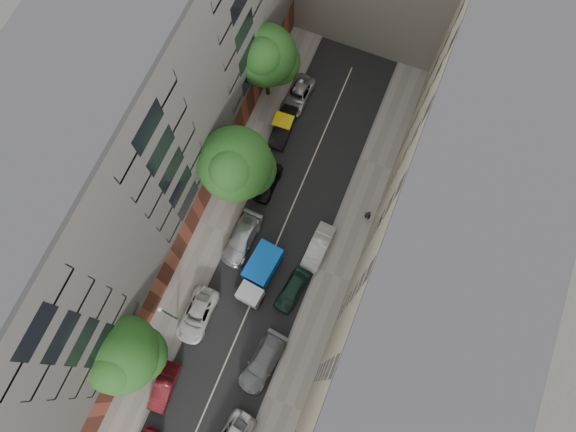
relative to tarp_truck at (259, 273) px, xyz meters
The scene contains 21 objects.
ground 2.78m from the tarp_truck, 85.88° to the left, with size 120.00×120.00×0.00m, color #4C4C49.
road_surface 2.78m from the tarp_truck, 85.88° to the left, with size 8.00×44.00×0.02m, color black.
sidewalk_left 5.99m from the tarp_truck, 155.26° to the left, with size 3.00×44.00×0.15m, color gray.
sidewalk_right 6.31m from the tarp_truck, 23.37° to the left, with size 3.00×44.00×0.15m, color gray.
building_left 14.10m from the tarp_truck, 167.23° to the left, with size 8.00×44.00×20.00m, color #54504E.
building_right 14.37m from the tarp_truck, 12.38° to the left, with size 8.00×44.00×20.00m, color #B9AE90.
tarp_truck is the anchor object (origin of this frame).
car_left_1 11.49m from the tarp_truck, 107.36° to the right, with size 1.36×3.89×1.28m, color #4C0F13.
car_left_2 6.05m from the tarp_truck, 124.71° to the right, with size 2.19×4.76×1.32m, color silver.
car_left_3 3.51m from the tarp_truck, 139.34° to the left, with size 2.03×5.00×1.45m, color silver.
car_left_4 8.30m from the tarp_truck, 108.47° to the left, with size 1.58×3.94×1.34m, color black.
car_left_5 13.89m from the tarp_truck, 104.28° to the left, with size 1.54×4.41×1.45m, color black.
car_left_6 17.41m from the tarp_truck, 101.35° to the left, with size 2.11×4.57×1.27m, color #B0AFB4.
car_right_1 7.03m from the tarp_truck, 64.87° to the right, with size 2.09×5.14×1.49m, color slate.
car_right_2 3.04m from the tarp_truck, ahead, with size 1.64×4.08×1.39m, color #152F24.
car_right_3 5.48m from the tarp_truck, 48.02° to the left, with size 1.52×4.35×1.43m, color silver.
tree_near 12.21m from the tarp_truck, 122.01° to the right, with size 5.80×5.60×8.03m.
tree_mid 9.01m from the tarp_truck, 125.06° to the left, with size 6.13×5.97×9.15m.
tree_far 18.05m from the tarp_truck, 110.55° to the left, with size 5.59×5.36×8.74m.
lamp_post 8.09m from the tarp_truck, 130.04° to the right, with size 0.36×0.36×6.11m.
pedestrian 10.56m from the tarp_truck, 51.44° to the left, with size 0.57×0.37×1.55m, color black.
Camera 1 is at (5.26, -9.57, 42.71)m, focal length 32.00 mm.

